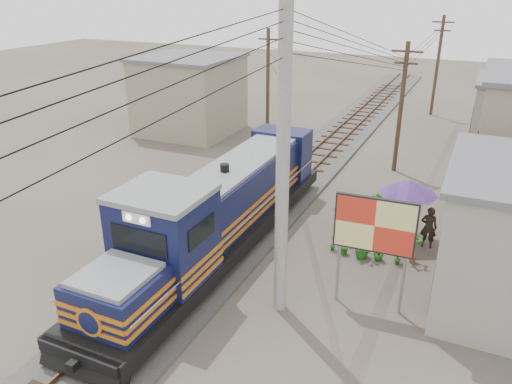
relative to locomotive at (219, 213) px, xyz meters
The scene contains 14 objects.
ground 2.49m from the locomotive, 90.00° to the right, with size 120.00×120.00×0.00m, color #473F35.
ballast 8.31m from the locomotive, 90.00° to the left, with size 3.60×70.00×0.16m, color #595651.
track 8.28m from the locomotive, 90.00° to the left, with size 1.15×70.00×0.12m.
locomotive is the anchor object (origin of this frame).
utility_pole_main 5.37m from the locomotive, 33.84° to the right, with size 0.40×0.40×10.00m.
wooden_pole_mid 13.11m from the locomotive, 69.68° to the left, with size 1.60×0.24×7.00m.
wooden_pole_far 26.69m from the locomotive, 79.60° to the left, with size 1.60×0.24×7.50m.
wooden_pole_left 17.03m from the locomotive, 107.20° to the left, with size 1.60×0.24×7.00m.
power_lines 8.88m from the locomotive, 91.22° to the left, with size 9.65×19.00×3.30m.
shophouse_left 17.36m from the locomotive, 125.25° to the left, with size 6.30×6.30×5.20m.
billboard 6.28m from the locomotive, 10.14° to the right, with size 2.51×0.25×3.87m.
market_umbrella 7.65m from the locomotive, 33.70° to the left, with size 2.48×2.48×2.57m.
vendor 8.29m from the locomotive, 27.61° to the left, with size 0.63×0.42×1.74m, color black.
plant_nursery 5.73m from the locomotive, 31.40° to the left, with size 3.58×3.31×1.04m.
Camera 1 is at (8.47, -13.12, 9.86)m, focal length 35.00 mm.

